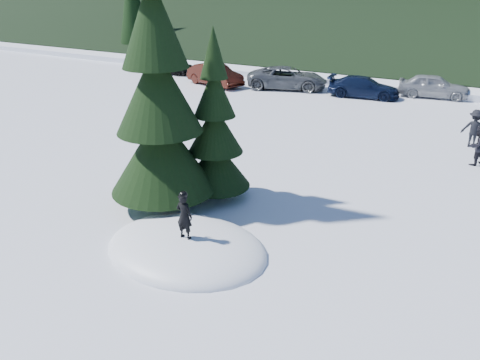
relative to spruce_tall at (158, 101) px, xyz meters
The scene contains 12 objects.
ground 4.37m from the spruce_tall, 39.29° to the right, with size 200.00×200.00×0.00m, color white.
snow_mound 4.37m from the spruce_tall, 39.29° to the right, with size 4.48×3.52×0.96m, color white.
spruce_tall is the anchor object (origin of this frame).
spruce_short 2.11m from the spruce_tall, 54.46° to the left, with size 2.20×2.20×5.37m.
child_skier 3.76m from the spruce_tall, 40.35° to the right, with size 0.44×0.29×1.22m, color black.
adult_0 12.21m from the spruce_tall, 48.70° to the left, with size 0.74×0.58×1.53m, color black.
adult_2 13.78m from the spruce_tall, 56.25° to the left, with size 1.04×0.60×1.62m, color black.
car_0 23.84m from the spruce_tall, 128.99° to the left, with size 1.61×3.99×1.36m, color black.
car_1 19.06m from the spruce_tall, 119.22° to the left, with size 1.55×4.43×1.46m, color #331009.
car_2 18.75m from the spruce_tall, 104.00° to the left, with size 2.40×5.20×1.45m, color #4E5256.
car_3 18.39m from the spruce_tall, 88.12° to the left, with size 1.75×4.30×1.25m, color black.
car_4 20.93m from the spruce_tall, 78.16° to the left, with size 1.66×4.12×1.41m, color gray.
Camera 1 is at (6.69, -8.35, 6.44)m, focal length 35.00 mm.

